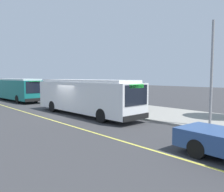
{
  "coord_description": "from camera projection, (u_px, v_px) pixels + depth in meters",
  "views": [
    {
      "loc": [
        16.52,
        -9.94,
        3.16
      ],
      "look_at": [
        4.05,
        1.22,
        1.77
      ],
      "focal_mm": 36.57,
      "sensor_mm": 36.0,
      "label": 1
    }
  ],
  "objects": [
    {
      "name": "ground_plane",
      "position": [
        69.0,
        115.0,
        19.14
      ],
      "size": [
        120.0,
        120.0,
        0.0
      ],
      "primitive_type": "plane",
      "color": "#38383A"
    },
    {
      "name": "sidewalk_curb",
      "position": [
        120.0,
        108.0,
        23.12
      ],
      "size": [
        44.0,
        6.4,
        0.15
      ],
      "primitive_type": "cube",
      "color": "gray",
      "rests_on": "ground_plane"
    },
    {
      "name": "lane_stripe_center",
      "position": [
        44.0,
        118.0,
        17.68
      ],
      "size": [
        36.0,
        0.14,
        0.01
      ],
      "primitive_type": "cube",
      "color": "#E0D64C",
      "rests_on": "ground_plane"
    },
    {
      "name": "transit_bus_main",
      "position": [
        85.0,
        96.0,
        18.97
      ],
      "size": [
        11.35,
        2.82,
        2.95
      ],
      "color": "white",
      "rests_on": "ground_plane"
    },
    {
      "name": "transit_bus_second",
      "position": [
        15.0,
        89.0,
        30.57
      ],
      "size": [
        11.76,
        3.11,
        2.95
      ],
      "color": "#146B66",
      "rests_on": "ground_plane"
    },
    {
      "name": "bus_shelter",
      "position": [
        128.0,
        90.0,
        22.72
      ],
      "size": [
        2.9,
        1.6,
        2.48
      ],
      "color": "#333338",
      "rests_on": "sidewalk_curb"
    },
    {
      "name": "waiting_bench",
      "position": [
        129.0,
        103.0,
        22.71
      ],
      "size": [
        1.6,
        0.48,
        0.95
      ],
      "color": "brown",
      "rests_on": "sidewalk_curb"
    },
    {
      "name": "route_sign_post",
      "position": [
        127.0,
        91.0,
        19.17
      ],
      "size": [
        0.44,
        0.08,
        2.8
      ],
      "color": "#333338",
      "rests_on": "sidewalk_curb"
    },
    {
      "name": "pedestrian_commuter",
      "position": [
        123.0,
        99.0,
        20.88
      ],
      "size": [
        0.24,
        0.4,
        1.69
      ],
      "color": "#282D47",
      "rests_on": "sidewalk_curb"
    },
    {
      "name": "utility_pole",
      "position": [
        212.0,
        74.0,
        13.78
      ],
      "size": [
        0.16,
        0.16,
        6.4
      ],
      "primitive_type": "cylinder",
      "color": "gray",
      "rests_on": "sidewalk_curb"
    }
  ]
}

